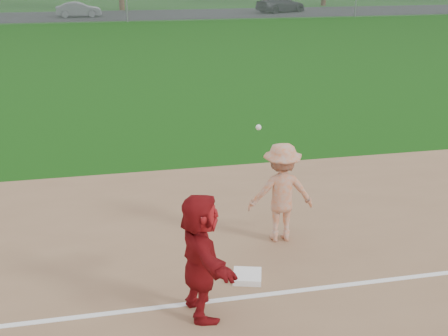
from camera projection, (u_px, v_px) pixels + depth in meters
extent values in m
plane|color=#13440D|center=(242.00, 271.00, 9.43)|extent=(160.00, 160.00, 0.00)
cube|color=white|center=(255.00, 296.00, 8.68)|extent=(60.00, 0.10, 0.01)
cube|color=black|center=(125.00, 15.00, 51.57)|extent=(120.00, 10.00, 0.01)
cube|color=white|center=(247.00, 276.00, 9.13)|extent=(0.56, 0.56, 0.10)
imported|color=maroon|center=(201.00, 256.00, 7.95)|extent=(0.74, 1.81, 1.90)
imported|color=#525459|center=(79.00, 10.00, 49.63)|extent=(3.96, 1.49, 1.29)
imported|color=black|center=(281.00, 4.00, 53.96)|extent=(5.61, 4.00, 1.51)
imported|color=#ABABAE|center=(281.00, 193.00, 10.15)|extent=(1.25, 0.79, 1.86)
sphere|color=white|center=(259.00, 127.00, 9.20)|extent=(0.09, 0.09, 0.09)
plane|color=#999EA0|center=(127.00, 9.00, 45.73)|extent=(110.00, 0.00, 110.00)
cylinder|color=gray|center=(127.00, 9.00, 45.73)|extent=(0.08, 0.08, 2.00)
cylinder|color=gray|center=(356.00, 5.00, 49.58)|extent=(0.08, 0.08, 2.00)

